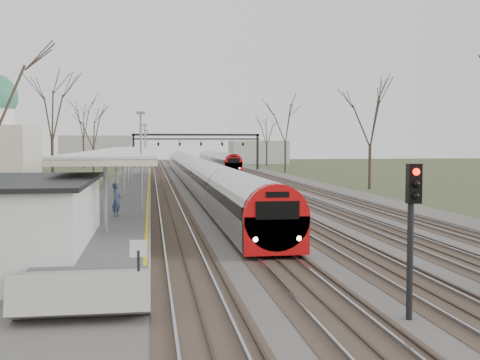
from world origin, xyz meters
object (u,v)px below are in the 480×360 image
object	(u,v)px
train_far	(217,160)
passenger	(117,200)
train_near	(194,171)
signal_post	(412,218)

from	to	relation	value
train_far	passenger	xyz separation A→B (m)	(-13.41, -77.89, 0.35)
train_near	passenger	bearing A→B (deg)	-99.68
train_far	passenger	distance (m)	79.03
train_far	passenger	bearing A→B (deg)	-99.77
train_near	signal_post	xyz separation A→B (m)	(1.75, -52.92, 1.25)
train_near	train_far	bearing A→B (deg)	80.15
train_far	signal_post	size ratio (longest dim) A/B	11.03
train_near	passenger	xyz separation A→B (m)	(-6.41, -37.59, 0.35)
train_near	signal_post	world-z (taller)	signal_post
train_near	signal_post	size ratio (longest dim) A/B	22.00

